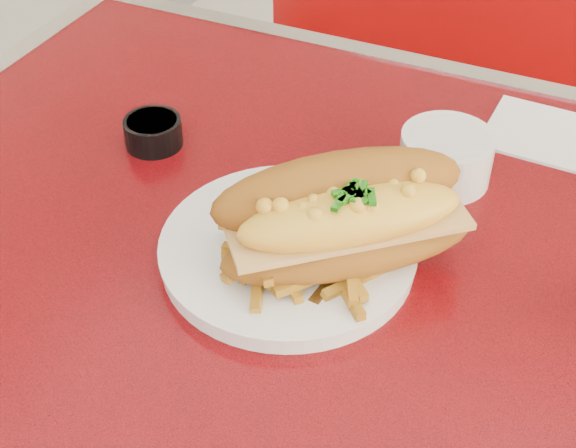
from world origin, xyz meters
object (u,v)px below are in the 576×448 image
at_px(dinner_plate, 288,250).
at_px(fork, 358,248).
at_px(mac_hoagie, 346,216).
at_px(sauce_cup_left, 153,131).
at_px(diner_table, 404,418).
at_px(gravy_ramekin, 446,156).
at_px(booth_bench_far, 520,201).

height_order(dinner_plate, fork, same).
distance_m(dinner_plate, fork, 0.06).
bearing_deg(mac_hoagie, sauce_cup_left, 119.68).
xyz_separation_m(diner_table, gravy_ramekin, (-0.03, 0.18, 0.19)).
distance_m(booth_bench_far, dinner_plate, 0.95).
relative_size(fork, gravy_ramekin, 1.39).
bearing_deg(booth_bench_far, mac_hoagie, -95.68).
height_order(diner_table, gravy_ramekin, gravy_ramekin).
bearing_deg(dinner_plate, gravy_ramekin, 61.53).
bearing_deg(diner_table, fork, 159.13).
height_order(mac_hoagie, fork, mac_hoagie).
height_order(mac_hoagie, sauce_cup_left, mac_hoagie).
xyz_separation_m(diner_table, sauce_cup_left, (-0.33, 0.11, 0.18)).
relative_size(dinner_plate, gravy_ramekin, 2.39).
relative_size(booth_bench_far, sauce_cup_left, 16.56).
bearing_deg(fork, dinner_plate, 115.73).
bearing_deg(diner_table, gravy_ramekin, 100.82).
xyz_separation_m(booth_bench_far, dinner_plate, (-0.13, -0.80, 0.49)).
bearing_deg(dinner_plate, mac_hoagie, 10.40).
height_order(fork, sauce_cup_left, sauce_cup_left).
height_order(fork, gravy_ramekin, gravy_ramekin).
distance_m(diner_table, mac_hoagie, 0.23).
xyz_separation_m(dinner_plate, fork, (0.06, 0.02, 0.01)).
height_order(booth_bench_far, mac_hoagie, booth_bench_far).
bearing_deg(mac_hoagie, fork, 8.30).
bearing_deg(dinner_plate, diner_table, -2.86).
bearing_deg(gravy_ramekin, sauce_cup_left, -166.70).
bearing_deg(dinner_plate, fork, 18.62).
bearing_deg(gravy_ramekin, mac_hoagie, -105.13).
bearing_deg(gravy_ramekin, dinner_plate, -118.47).
bearing_deg(fork, sauce_cup_left, 79.71).
distance_m(gravy_ramekin, sauce_cup_left, 0.31).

